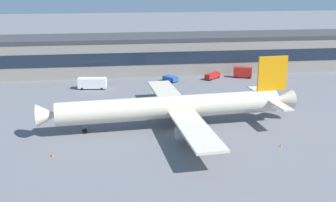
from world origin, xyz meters
The scene contains 10 objects.
ground_plane centered at (0.00, 0.00, 0.00)m, with size 600.00×600.00×0.00m, color slate.
terminal_building centered at (0.00, 61.91, 6.41)m, with size 172.12×17.95×12.78m.
airliner centered at (-0.94, 4.49, 4.76)m, with size 58.70×50.53×15.36m.
crew_van centered at (38.20, 45.10, 1.46)m, with size 5.37×2.65×2.55m.
fuel_truck centered at (-20.52, 40.39, 1.88)m, with size 8.66×3.72×3.35m.
stair_truck centered at (28.67, 48.33, 1.98)m, with size 6.46×4.23×3.55m.
belt_loader centered at (18.29, 48.06, 1.15)m, with size 6.08×5.78×1.95m.
pushback_tractor centered at (3.97, 46.09, 1.05)m, with size 5.03×5.37×1.75m.
traffic_cone_0 centered at (-26.31, -8.45, 0.37)m, with size 0.59×0.59×0.74m, color #F2590C.
traffic_cone_1 centered at (18.63, -9.64, 0.29)m, with size 0.47×0.47×0.58m, color #F2590C.
Camera 1 is at (-14.08, -84.46, 33.34)m, focal length 45.06 mm.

